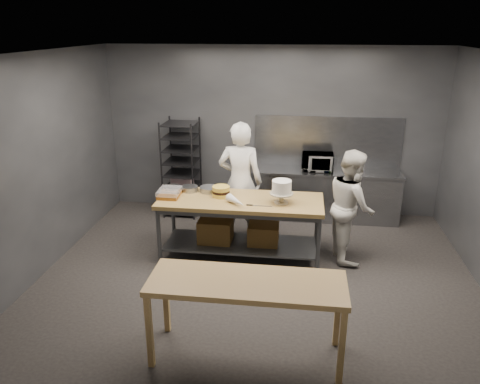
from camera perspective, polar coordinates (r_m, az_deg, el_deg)
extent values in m
plane|color=black|center=(6.72, 2.13, -9.92)|extent=(6.00, 6.00, 0.00)
cube|color=#4C4F54|center=(8.53, 3.90, 7.38)|extent=(6.00, 0.04, 3.00)
cube|color=olive|center=(6.83, 0.06, -1.12)|extent=(2.40, 0.90, 0.06)
cube|color=#47494C|center=(7.11, 0.05, -6.32)|extent=(2.25, 0.75, 0.03)
cylinder|color=#47494C|center=(6.89, -9.86, -5.38)|extent=(0.06, 0.06, 0.86)
cylinder|color=#47494C|center=(7.58, -8.15, -2.91)|extent=(0.06, 0.06, 0.86)
cylinder|color=#47494C|center=(6.61, 9.51, -6.50)|extent=(0.06, 0.06, 0.86)
cylinder|color=#47494C|center=(7.32, 9.36, -3.81)|extent=(0.06, 0.06, 0.86)
cube|color=brown|center=(7.11, -3.00, -4.66)|extent=(0.50, 0.40, 0.35)
cube|color=brown|center=(7.05, 2.86, -5.11)|extent=(0.45, 0.38, 0.30)
cube|color=olive|center=(4.80, 0.85, -11.07)|extent=(2.00, 0.70, 0.06)
cube|color=olive|center=(4.99, -10.98, -16.34)|extent=(0.06, 0.06, 0.84)
cube|color=olive|center=(5.46, -9.00, -12.71)|extent=(0.06, 0.06, 0.84)
cube|color=olive|center=(4.80, 12.29, -18.04)|extent=(0.06, 0.06, 0.84)
cube|color=olive|center=(5.29, 11.82, -14.07)|extent=(0.06, 0.06, 0.84)
cube|color=slate|center=(8.37, 10.50, 2.46)|extent=(2.60, 0.60, 0.04)
cube|color=slate|center=(8.52, 10.31, -0.43)|extent=(2.56, 0.56, 0.86)
cube|color=slate|center=(8.54, 10.61, 6.07)|extent=(2.60, 0.02, 0.90)
cube|color=black|center=(8.55, -7.13, 2.98)|extent=(0.62, 0.66, 1.75)
cube|color=silver|center=(8.65, -7.04, 0.85)|extent=(0.39, 0.25, 0.45)
imported|color=white|center=(7.43, 0.03, 1.26)|extent=(0.73, 0.51, 1.93)
imported|color=silver|center=(7.01, 13.38, -1.61)|extent=(0.75, 0.90, 1.67)
imported|color=black|center=(8.32, 9.41, 3.63)|extent=(0.54, 0.37, 0.30)
cylinder|color=#B6AC91|center=(6.69, 5.05, -1.28)|extent=(0.20, 0.20, 0.02)
cylinder|color=#B6AC91|center=(6.67, 5.07, -0.72)|extent=(0.06, 0.06, 0.12)
cylinder|color=#B6AC91|center=(6.64, 5.08, -0.16)|extent=(0.34, 0.34, 0.02)
cylinder|color=silver|center=(6.61, 5.11, 0.65)|extent=(0.28, 0.28, 0.18)
cylinder|color=gold|center=(6.92, -2.32, -0.32)|extent=(0.26, 0.26, 0.06)
cylinder|color=black|center=(6.90, -2.33, 0.07)|extent=(0.26, 0.26, 0.04)
cylinder|color=gold|center=(6.89, -2.33, 0.46)|extent=(0.26, 0.26, 0.06)
cylinder|color=gray|center=(7.18, -6.14, 0.41)|extent=(0.26, 0.26, 0.07)
cylinder|color=gray|center=(7.13, -3.78, 0.34)|extent=(0.29, 0.29, 0.07)
cylinder|color=gray|center=(7.21, -8.22, 0.38)|extent=(0.27, 0.27, 0.07)
cone|color=silver|center=(6.57, -0.44, -1.14)|extent=(0.34, 0.36, 0.12)
cube|color=slate|center=(6.57, 2.72, -1.72)|extent=(0.28, 0.02, 0.00)
cube|color=black|center=(6.58, 1.16, -1.59)|extent=(0.09, 0.02, 0.02)
cube|color=#9B551F|center=(6.92, -8.78, -0.59)|extent=(0.30, 0.20, 0.05)
cube|color=silver|center=(6.90, -8.80, -0.16)|extent=(0.31, 0.21, 0.06)
cube|color=#9B551F|center=(7.09, -8.42, -0.08)|extent=(0.30, 0.20, 0.05)
cube|color=silver|center=(7.07, -8.44, 0.34)|extent=(0.31, 0.21, 0.06)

